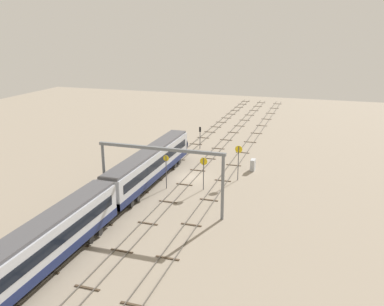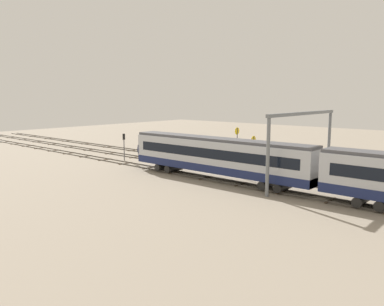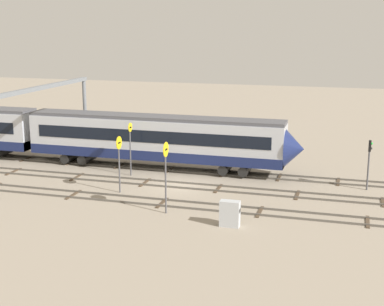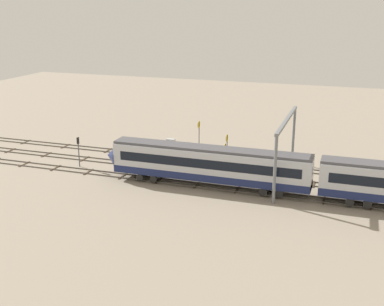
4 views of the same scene
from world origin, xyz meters
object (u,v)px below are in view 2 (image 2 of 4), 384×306
Objects in this scene: overhead_gantry at (303,131)px; relay_cabinet at (216,152)px; speed_sign_mid_trackside at (239,153)px; speed_sign_far_trackside at (237,139)px; speed_sign_near_foreground at (253,147)px; signal_light_trackside_departure at (124,143)px.

relay_cabinet is at bearing -23.58° from overhead_gantry.
speed_sign_mid_trackside is 15.10m from relay_cabinet.
relay_cabinet is (4.90, -1.33, -2.58)m from speed_sign_far_trackside.
speed_sign_mid_trackside is at bearing 125.68° from speed_sign_far_trackside.
overhead_gantry is 9.10m from speed_sign_near_foreground.
signal_light_trackside_departure is 14.45m from relay_cabinet.
speed_sign_near_foreground is at bearing -161.84° from signal_light_trackside_departure.
speed_sign_near_foreground is 1.11× the size of signal_light_trackside_departure.
speed_sign_near_foreground reaches higher than relay_cabinet.
relay_cabinet is at bearing -128.43° from signal_light_trackside_departure.
speed_sign_mid_trackside is (7.03, 2.06, -2.92)m from overhead_gantry.
overhead_gantry is 20.44m from relay_cabinet.
signal_light_trackside_departure is at bearing 51.57° from relay_cabinet.
signal_light_trackside_departure is (18.93, 6.21, -0.36)m from speed_sign_near_foreground.
speed_sign_far_trackside is 17.01m from signal_light_trackside_departure.
relay_cabinet is (11.12, -9.99, -2.12)m from speed_sign_mid_trackside.
speed_sign_far_trackside is (13.25, -6.60, -2.46)m from overhead_gantry.
speed_sign_mid_trackside reaches higher than relay_cabinet.
overhead_gantry is at bearing 153.54° from speed_sign_far_trackside.
speed_sign_near_foreground is 11.42m from relay_cabinet.
speed_sign_mid_trackside reaches higher than signal_light_trackside_departure.
speed_sign_far_trackside is at bearing -54.32° from speed_sign_mid_trackside.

